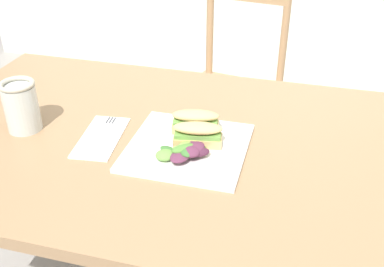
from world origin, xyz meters
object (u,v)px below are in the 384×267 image
Objects in this scene: dining_table at (175,179)px; plate_lunch at (188,147)px; sandwich_half_front at (198,134)px; chair_wooden_far at (233,91)px; fork_on_napkin at (103,132)px; sandwich_half_back at (195,121)px; mason_jar_iced_tea at (22,108)px.

dining_table is 4.88× the size of plate_lunch.
dining_table is 11.00× the size of sandwich_half_front.
chair_wooden_far is at bearing 93.31° from plate_lunch.
plate_lunch is at bearing -38.62° from dining_table.
chair_wooden_far is 4.68× the size of fork_on_napkin.
dining_table is 7.28× the size of fork_on_napkin.
sandwich_half_front is (0.07, -0.92, 0.33)m from chair_wooden_far.
sandwich_half_back is at bearing 15.31° from fork_on_napkin.
sandwich_half_front is 0.66× the size of fork_on_napkin.
sandwich_half_back is 0.23m from fork_on_napkin.
dining_table is at bearing -89.42° from chair_wooden_far.
fork_on_napkin is (-0.18, -0.03, 0.13)m from dining_table.
sandwich_half_back reaches higher than dining_table.
sandwich_half_front reaches higher than plate_lunch.
sandwich_half_front is (0.07, -0.02, 0.16)m from dining_table.
chair_wooden_far is 7.07× the size of sandwich_half_back.
sandwich_half_front is 0.25m from fork_on_napkin.
chair_wooden_far is 0.98m from fork_on_napkin.
fork_on_napkin is 1.42× the size of mason_jar_iced_tea.
sandwich_half_back is (0.05, -0.86, 0.33)m from chair_wooden_far.
mason_jar_iced_tea is (-0.20, -0.03, 0.05)m from fork_on_napkin.
chair_wooden_far and mason_jar_iced_tea have the same top height.
chair_wooden_far reaches higher than plate_lunch.
sandwich_half_front is at bearing 0.88° from fork_on_napkin.
mason_jar_iced_tea is (-0.37, -0.94, 0.35)m from chair_wooden_far.
chair_wooden_far is at bearing 68.49° from mason_jar_iced_tea.
sandwich_half_back is at bearing 109.83° from sandwich_half_front.
sandwich_half_back reaches higher than fork_on_napkin.
plate_lunch is at bearing -90.31° from sandwich_half_back.
dining_table is 0.91m from chair_wooden_far.
chair_wooden_far is (-0.01, 0.89, -0.17)m from dining_table.
chair_wooden_far is 0.98m from sandwich_half_front.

